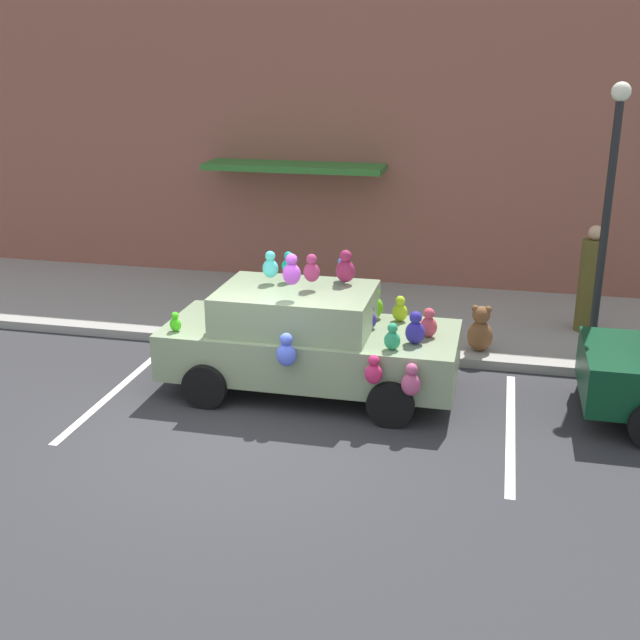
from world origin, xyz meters
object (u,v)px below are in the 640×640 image
at_px(street_lamp_post, 609,198).
at_px(pedestrian_near_shopfront, 590,283).
at_px(plush_covered_car, 308,339).
at_px(teddy_bear_on_sidewalk, 480,330).

xyz_separation_m(street_lamp_post, pedestrian_near_shopfront, (0.03, 1.34, -1.69)).
relative_size(plush_covered_car, street_lamp_post, 1.00).
bearing_deg(teddy_bear_on_sidewalk, pedestrian_near_shopfront, 39.10).
height_order(teddy_bear_on_sidewalk, pedestrian_near_shopfront, pedestrian_near_shopfront).
bearing_deg(street_lamp_post, pedestrian_near_shopfront, 88.68).
xyz_separation_m(teddy_bear_on_sidewalk, pedestrian_near_shopfront, (1.75, 1.42, 0.50)).
bearing_deg(pedestrian_near_shopfront, street_lamp_post, -91.32).
distance_m(plush_covered_car, pedestrian_near_shopfront, 5.27).
height_order(teddy_bear_on_sidewalk, street_lamp_post, street_lamp_post).
height_order(street_lamp_post, pedestrian_near_shopfront, street_lamp_post).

